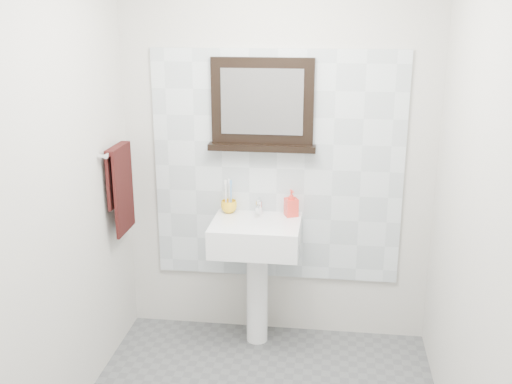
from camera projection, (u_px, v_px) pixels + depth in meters
The scene contains 12 objects.
back_wall at pixel (277, 153), 3.82m from camera, with size 2.00×0.01×2.50m, color beige.
front_wall at pixel (204, 324), 1.73m from camera, with size 2.00×0.01×2.50m, color beige.
left_wall at pixel (50, 198), 2.90m from camera, with size 0.01×2.20×2.50m, color beige.
right_wall at pixel (478, 215), 2.65m from camera, with size 0.01×2.20×2.50m, color beige.
splashback at pixel (277, 168), 3.84m from camera, with size 1.60×0.02×1.50m, color silver.
pedestal_sink at pixel (256, 249), 3.78m from camera, with size 0.55×0.44×0.96m.
toothbrush_cup at pixel (229, 207), 3.88m from camera, with size 0.10×0.10×0.08m, color yellow.
toothbrushes at pixel (229, 194), 3.86m from camera, with size 0.05×0.04×0.21m.
soap_dispenser at pixel (291, 203), 3.81m from camera, with size 0.08×0.08×0.17m, color red.
framed_mirror at pixel (262, 107), 3.71m from camera, with size 0.68×0.11×0.57m.
towel_bar at pixel (117, 149), 3.63m from camera, with size 0.07×0.40×0.03m.
hand_towel at pixel (120, 182), 3.69m from camera, with size 0.06×0.30×0.55m.
Camera 1 is at (0.35, -2.61, 2.12)m, focal length 42.00 mm.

